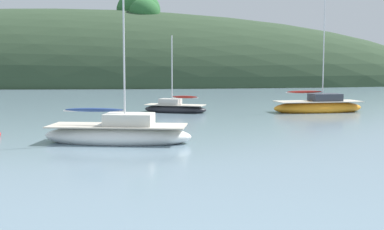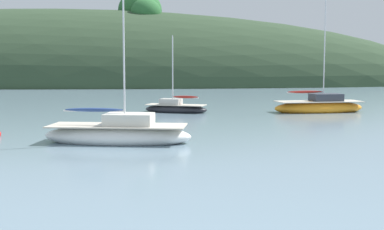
% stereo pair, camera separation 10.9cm
% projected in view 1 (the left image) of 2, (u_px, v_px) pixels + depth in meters
% --- Properties ---
extents(far_shoreline_hill, '(150.00, 36.00, 31.39)m').
position_uv_depth(far_shoreline_hill, '(46.00, 84.00, 95.68)').
color(far_shoreline_hill, '#2D422B').
rests_on(far_shoreline_hill, ground).
extents(sailboat_teal_outer, '(7.87, 3.72, 10.10)m').
position_uv_depth(sailboat_teal_outer, '(319.00, 107.00, 41.89)').
color(sailboat_teal_outer, orange).
rests_on(sailboat_teal_outer, ground).
extents(sailboat_grey_yawl, '(5.53, 3.35, 6.41)m').
position_uv_depth(sailboat_grey_yawl, '(175.00, 108.00, 41.65)').
color(sailboat_grey_yawl, '#232328').
rests_on(sailboat_grey_yawl, ground).
extents(sailboat_orange_cutter, '(7.70, 3.38, 9.33)m').
position_uv_depth(sailboat_orange_cutter, '(119.00, 134.00, 25.71)').
color(sailboat_orange_cutter, white).
rests_on(sailboat_orange_cutter, ground).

